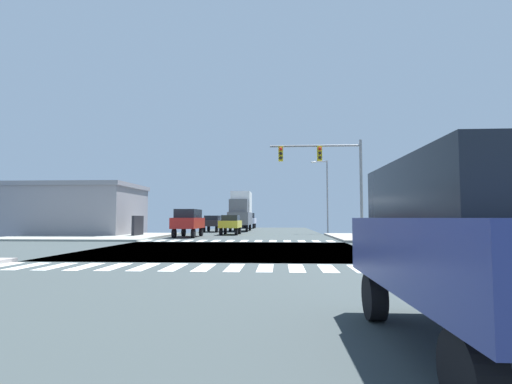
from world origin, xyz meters
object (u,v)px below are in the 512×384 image
(bank_building, at_px, (67,210))
(sedan_leading_2, at_px, (231,223))
(box_truck_outer_1, at_px, (241,210))
(suv_farside_2, at_px, (471,237))
(traffic_signal_mast, at_px, (326,166))
(suv_nearside_1, at_px, (188,220))
(street_lamp, at_px, (325,189))
(sedan_middle_3, at_px, (213,222))
(pickup_inner_1, at_px, (249,220))

(bank_building, height_order, sedan_leading_2, bank_building)
(box_truck_outer_1, bearing_deg, suv_farside_2, 99.34)
(traffic_signal_mast, bearing_deg, suv_nearside_1, 153.41)
(street_lamp, relative_size, sedan_leading_2, 1.78)
(sedan_leading_2, bearing_deg, sedan_middle_3, -67.12)
(box_truck_outer_1, bearing_deg, sedan_middle_3, 43.82)
(sedan_leading_2, height_order, box_truck_outer_1, box_truck_outer_1)
(sedan_leading_2, bearing_deg, bank_building, 6.88)
(traffic_signal_mast, relative_size, sedan_leading_2, 1.64)
(suv_farside_2, xyz_separation_m, sedan_middle_3, (-10.00, 39.68, -0.28))
(bank_building, relative_size, suv_farside_2, 3.18)
(traffic_signal_mast, distance_m, suv_nearside_1, 12.86)
(bank_building, distance_m, pickup_inner_1, 29.06)
(sedan_middle_3, xyz_separation_m, pickup_inner_1, (3.00, 15.71, 0.17))
(bank_building, relative_size, box_truck_outer_1, 2.03)
(sedan_middle_3, bearing_deg, suv_farside_2, 104.14)
(street_lamp, bearing_deg, box_truck_outer_1, 145.47)
(traffic_signal_mast, height_order, suv_nearside_1, traffic_signal_mast)
(suv_farside_2, relative_size, sedan_middle_3, 1.07)
(sedan_leading_2, bearing_deg, pickup_inner_1, -90.00)
(street_lamp, height_order, bank_building, street_lamp)
(bank_building, height_order, suv_nearside_1, bank_building)
(suv_nearside_1, bearing_deg, sedan_middle_3, -90.00)
(sedan_leading_2, bearing_deg, box_truck_outer_1, -90.00)
(bank_building, distance_m, box_truck_outer_1, 19.36)
(suv_nearside_1, xyz_separation_m, pickup_inner_1, (3.00, 27.67, -0.10))
(sedan_leading_2, bearing_deg, street_lamp, -159.97)
(suv_farside_2, xyz_separation_m, sedan_leading_2, (-7.00, 32.57, -0.28))
(traffic_signal_mast, bearing_deg, suv_farside_2, -92.54)
(bank_building, xyz_separation_m, suv_farside_2, (22.32, -30.72, -1.01))
(pickup_inner_1, bearing_deg, bank_building, 58.16)
(street_lamp, bearing_deg, pickup_inner_1, 116.11)
(sedan_leading_2, relative_size, box_truck_outer_1, 0.60)
(suv_nearside_1, xyz_separation_m, box_truck_outer_1, (3.00, 14.84, 1.17))
(street_lamp, distance_m, suv_farside_2, 36.26)
(bank_building, distance_m, suv_farside_2, 37.99)
(suv_farside_2, relative_size, box_truck_outer_1, 0.64)
(traffic_signal_mast, bearing_deg, box_truck_outer_1, 111.44)
(traffic_signal_mast, height_order, street_lamp, street_lamp)
(suv_nearside_1, distance_m, sedan_leading_2, 5.71)
(bank_building, relative_size, sedan_leading_2, 3.40)
(traffic_signal_mast, xyz_separation_m, sedan_middle_3, (-10.99, 17.46, -4.08))
(suv_farside_2, height_order, pickup_inner_1, pickup_inner_1)
(bank_building, xyz_separation_m, pickup_inner_1, (15.32, 24.67, -1.11))
(box_truck_outer_1, bearing_deg, street_lamp, 145.47)
(bank_building, relative_size, suv_nearside_1, 3.18)
(traffic_signal_mast, bearing_deg, bank_building, 159.96)
(traffic_signal_mast, height_order, suv_farside_2, traffic_signal_mast)
(street_lamp, relative_size, bank_building, 0.52)
(traffic_signal_mast, relative_size, box_truck_outer_1, 0.98)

